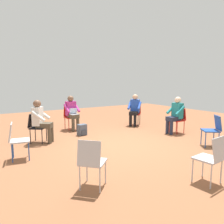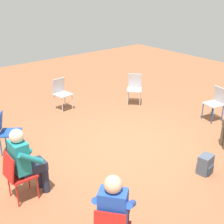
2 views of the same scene
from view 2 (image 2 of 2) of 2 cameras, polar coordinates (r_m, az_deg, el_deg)
ground_plane at (r=6.65m, az=2.82°, el=-6.60°), size 16.18×16.18×0.00m
chair_north at (r=8.53m, az=-9.26°, el=3.69°), size 0.43×0.47×0.85m
chair_northeast at (r=8.83m, az=4.14°, el=4.62°), size 0.58×0.58×0.85m
chair_northwest at (r=6.64m, az=-18.81°, el=-3.14°), size 0.58×0.57×0.85m
chair_east at (r=8.17m, az=18.49°, el=1.88°), size 0.50×0.47×0.85m
chair_west at (r=5.20m, az=-17.00°, el=-10.67°), size 0.44×0.41×0.85m
person_in_blue at (r=4.02m, az=0.48°, el=-17.33°), size 0.63×0.63×1.24m
person_in_teal at (r=5.14m, az=-15.54°, el=-8.27°), size 0.53×0.50×1.24m
backpack_near_laptop_user at (r=6.03m, az=16.68°, el=-9.33°), size 0.31×0.28×0.36m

